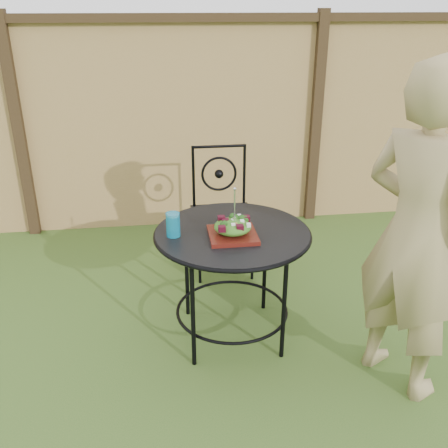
# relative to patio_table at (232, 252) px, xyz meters

# --- Properties ---
(ground) EXTENTS (60.00, 60.00, 0.00)m
(ground) POSITION_rel_patio_table_xyz_m (-0.26, -0.38, -0.59)
(ground) COLOR #284D19
(ground) RESTS_ON ground
(fence) EXTENTS (8.00, 0.12, 1.90)m
(fence) POSITION_rel_patio_table_xyz_m (-0.26, 1.81, 0.36)
(fence) COLOR tan
(fence) RESTS_ON ground
(patio_table) EXTENTS (0.92, 0.92, 0.72)m
(patio_table) POSITION_rel_patio_table_xyz_m (0.00, 0.00, 0.00)
(patio_table) COLOR black
(patio_table) RESTS_ON ground
(patio_chair) EXTENTS (0.46, 0.46, 0.95)m
(patio_chair) POSITION_rel_patio_table_xyz_m (0.06, 0.92, -0.08)
(patio_chair) COLOR black
(patio_chair) RESTS_ON ground
(diner) EXTENTS (0.67, 0.76, 1.75)m
(diner) POSITION_rel_patio_table_xyz_m (0.85, -0.51, 0.29)
(diner) COLOR #9D8A59
(diner) RESTS_ON ground
(salad_plate) EXTENTS (0.27, 0.27, 0.02)m
(salad_plate) POSITION_rel_patio_table_xyz_m (-0.01, -0.08, 0.15)
(salad_plate) COLOR #470A0F
(salad_plate) RESTS_ON patio_table
(salad) EXTENTS (0.21, 0.21, 0.08)m
(salad) POSITION_rel_patio_table_xyz_m (-0.01, -0.08, 0.20)
(salad) COLOR #235614
(salad) RESTS_ON salad_plate
(fork) EXTENTS (0.01, 0.01, 0.18)m
(fork) POSITION_rel_patio_table_xyz_m (-0.00, -0.08, 0.33)
(fork) COLOR silver
(fork) RESTS_ON salad
(drinking_glass) EXTENTS (0.08, 0.08, 0.14)m
(drinking_glass) POSITION_rel_patio_table_xyz_m (-0.34, -0.02, 0.21)
(drinking_glass) COLOR #0D7AA0
(drinking_glass) RESTS_ON patio_table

